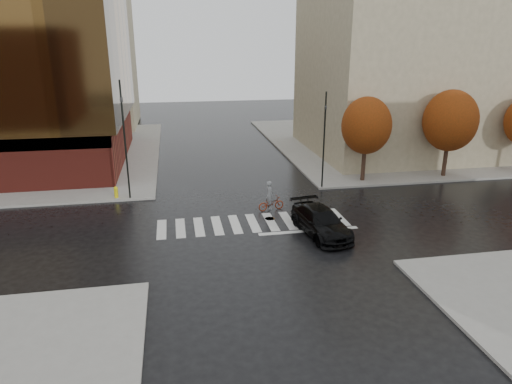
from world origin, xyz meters
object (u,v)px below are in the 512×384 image
cyclist (271,200)px  traffic_light_nw (124,131)px  fire_hydrant (116,191)px  sedan (321,222)px  traffic_light_ne (324,134)px

cyclist → traffic_light_nw: 10.83m
cyclist → fire_hydrant: bearing=57.5°
cyclist → sedan: bearing=-165.9°
sedan → traffic_light_nw: size_ratio=0.64×
cyclist → fire_hydrant: 10.94m
sedan → cyclist: cyclist is taller
sedan → fire_hydrant: (-12.21, 8.30, -0.15)m
sedan → traffic_light_ne: (2.76, 8.10, 3.39)m
traffic_light_nw → traffic_light_ne: bearing=100.4°
fire_hydrant → sedan: bearing=-34.2°
cyclist → traffic_light_ne: (4.78, 3.80, 3.46)m
sedan → cyclist: (-2.02, 4.30, -0.07)m
cyclist → traffic_light_ne: traffic_light_ne is taller
sedan → fire_hydrant: size_ratio=6.37×
sedan → traffic_light_nw: traffic_light_nw is taller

